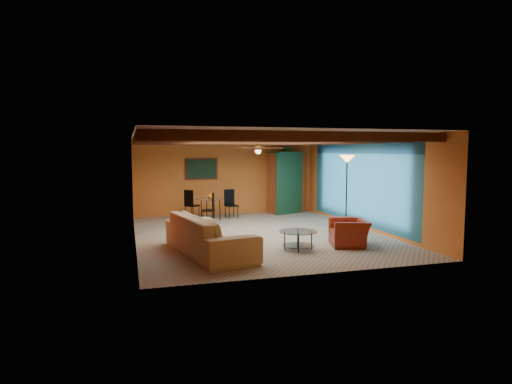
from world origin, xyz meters
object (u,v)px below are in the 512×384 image
object	(u,v)px
armchair	(349,232)
potted_plant	(287,146)
dining_table	(210,205)
coffee_table	(298,240)
armoire	(286,183)
vase	(210,187)
floor_lamp	(346,193)
sofa	(209,235)

from	to	relation	value
armchair	potted_plant	bearing A→B (deg)	-168.44
dining_table	armchair	bearing A→B (deg)	-62.53
potted_plant	armchair	bearing A→B (deg)	-94.96
coffee_table	dining_table	distance (m)	5.02
coffee_table	armoire	distance (m)	6.09
dining_table	vase	size ratio (longest dim) A/B	9.39
armoire	floor_lamp	bearing A→B (deg)	-106.25
sofa	potted_plant	world-z (taller)	potted_plant
sofa	potted_plant	xyz separation A→B (m)	(3.89, 5.54, 2.02)
armchair	potted_plant	distance (m)	6.08
potted_plant	sofa	bearing A→B (deg)	-125.05
sofa	vase	distance (m)	4.80
armchair	armoire	size ratio (longest dim) A/B	0.45
armoire	vase	world-z (taller)	armoire
armchair	potted_plant	xyz separation A→B (m)	(0.49, 5.67, 2.13)
sofa	vase	world-z (taller)	vase
coffee_table	armoire	world-z (taller)	armoire
armoire	floor_lamp	world-z (taller)	armoire
dining_table	sofa	bearing A→B (deg)	-100.79
armchair	floor_lamp	distance (m)	2.28
sofa	vase	xyz separation A→B (m)	(0.89, 4.68, 0.66)
armoire	floor_lamp	size ratio (longest dim) A/B	1.01
sofa	armchair	size ratio (longest dim) A/B	2.99
armchair	sofa	bearing A→B (deg)	-75.79
floor_lamp	vase	xyz separation A→B (m)	(-3.44, 2.89, -0.00)
floor_lamp	vase	world-z (taller)	floor_lamp
coffee_table	dining_table	xyz separation A→B (m)	(-1.16, 4.87, 0.27)
vase	armoire	bearing A→B (deg)	16.08
sofa	armchair	bearing A→B (deg)	-103.46
dining_table	armoire	bearing A→B (deg)	16.08
floor_lamp	vase	bearing A→B (deg)	140.04
potted_plant	floor_lamp	bearing A→B (deg)	-83.16
coffee_table	armoire	bearing A→B (deg)	72.22
potted_plant	vase	distance (m)	3.40
sofa	coffee_table	size ratio (longest dim) A/B	3.36
vase	dining_table	bearing A→B (deg)	0.00
dining_table	potted_plant	bearing A→B (deg)	16.08
coffee_table	vase	distance (m)	5.08
armchair	vase	size ratio (longest dim) A/B	4.87
coffee_table	dining_table	world-z (taller)	dining_table
dining_table	floor_lamp	distance (m)	4.53
armoire	vase	bearing A→B (deg)	172.98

